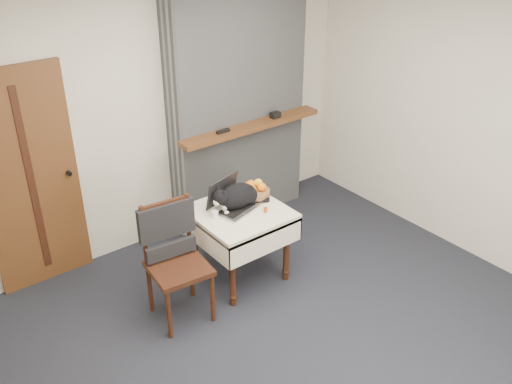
% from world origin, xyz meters
% --- Properties ---
extents(ground, '(4.50, 4.50, 0.00)m').
position_xyz_m(ground, '(0.00, 0.00, 0.00)').
color(ground, black).
rests_on(ground, ground).
extents(room_shell, '(4.52, 4.01, 2.61)m').
position_xyz_m(room_shell, '(0.00, 0.46, 1.76)').
color(room_shell, beige).
rests_on(room_shell, ground).
extents(door, '(0.82, 0.10, 2.00)m').
position_xyz_m(door, '(-1.20, 1.97, 1.00)').
color(door, brown).
rests_on(door, ground).
extents(chimney, '(1.62, 0.48, 2.60)m').
position_xyz_m(chimney, '(0.90, 1.85, 1.30)').
color(chimney, gray).
rests_on(chimney, ground).
extents(side_table, '(0.78, 0.78, 0.70)m').
position_xyz_m(side_table, '(0.22, 0.90, 0.59)').
color(side_table, '#3A1F10').
rests_on(side_table, ground).
extents(laptop, '(0.46, 0.42, 0.28)m').
position_xyz_m(laptop, '(0.18, 0.98, 0.77)').
color(laptop, '#B7B7BC').
rests_on(laptop, side_table).
extents(cat, '(0.55, 0.23, 0.26)m').
position_xyz_m(cat, '(0.24, 0.96, 0.81)').
color(cat, black).
rests_on(cat, side_table).
extents(cream_jar, '(0.06, 0.06, 0.07)m').
position_xyz_m(cream_jar, '(-0.02, 0.93, 0.73)').
color(cream_jar, white).
rests_on(cream_jar, side_table).
extents(pill_bottle, '(0.04, 0.04, 0.08)m').
position_xyz_m(pill_bottle, '(0.38, 0.74, 0.74)').
color(pill_bottle, '#A34014').
rests_on(pill_bottle, side_table).
extents(fruit_basket, '(0.28, 0.28, 0.16)m').
position_xyz_m(fruit_basket, '(0.47, 1.01, 0.76)').
color(fruit_basket, brown).
rests_on(fruit_basket, side_table).
extents(desk_clutter, '(0.13, 0.04, 0.01)m').
position_xyz_m(desk_clutter, '(0.40, 0.94, 0.70)').
color(desk_clutter, black).
rests_on(desk_clutter, side_table).
extents(chair, '(0.51, 0.50, 1.03)m').
position_xyz_m(chair, '(-0.50, 0.86, 0.66)').
color(chair, '#3A1F10').
rests_on(chair, ground).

